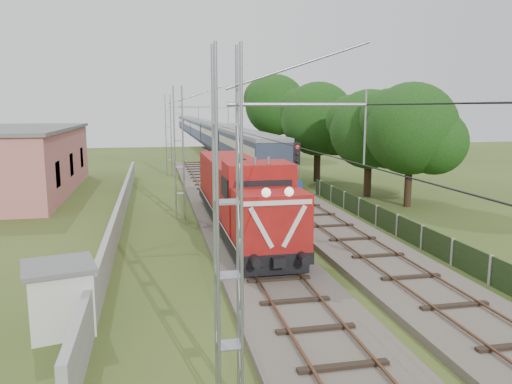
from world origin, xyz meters
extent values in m
plane|color=#34481B|center=(0.00, 0.00, 0.00)|extent=(140.00, 140.00, 0.00)
cube|color=#6B6054|center=(0.00, 7.00, 0.15)|extent=(4.20, 70.00, 0.30)
cube|color=black|center=(0.00, 7.00, 0.35)|extent=(2.40, 70.00, 0.10)
cube|color=brown|center=(-0.85, 7.00, 0.42)|extent=(0.08, 70.00, 0.05)
cube|color=brown|center=(0.85, 7.00, 0.42)|extent=(0.08, 70.00, 0.05)
cube|color=#6B6054|center=(5.00, 20.00, 0.15)|extent=(4.20, 80.00, 0.30)
cube|color=black|center=(5.00, 20.00, 0.35)|extent=(2.40, 80.00, 0.10)
cube|color=brown|center=(4.15, 20.00, 0.42)|extent=(0.08, 80.00, 0.05)
cube|color=brown|center=(5.85, 20.00, 0.42)|extent=(0.08, 80.00, 0.05)
cylinder|color=gray|center=(-1.50, -8.00, 6.80)|extent=(3.00, 0.08, 0.08)
cylinder|color=gray|center=(-1.50, 12.00, 6.80)|extent=(3.00, 0.08, 0.08)
cylinder|color=gray|center=(-1.50, 32.00, 6.80)|extent=(3.00, 0.08, 0.08)
cylinder|color=black|center=(0.00, 12.00, 5.50)|extent=(0.03, 70.00, 0.03)
cylinder|color=black|center=(0.00, 12.00, 6.80)|extent=(0.03, 70.00, 0.03)
cube|color=#9E9E99|center=(-6.50, 12.00, 0.75)|extent=(0.25, 40.00, 1.50)
cube|color=#BD6A66|center=(-15.00, 24.00, 2.50)|extent=(8.00, 20.00, 5.00)
cube|color=#606060|center=(-15.00, 24.00, 5.10)|extent=(8.40, 20.40, 0.25)
cube|color=black|center=(-11.05, 18.00, 2.20)|extent=(0.10, 1.60, 1.80)
cube|color=black|center=(-11.05, 24.00, 2.20)|extent=(0.10, 1.60, 1.80)
cube|color=black|center=(-11.05, 30.00, 2.20)|extent=(0.10, 1.60, 1.80)
cube|color=black|center=(8.00, 3.00, 0.60)|extent=(0.05, 32.00, 1.15)
cube|color=#9E9E99|center=(8.00, 18.00, 0.60)|extent=(0.12, 0.12, 1.20)
cube|color=black|center=(0.00, 7.92, 0.99)|extent=(2.93, 16.63, 0.49)
cube|color=black|center=(0.00, 2.54, 0.69)|extent=(2.15, 3.52, 0.49)
cube|color=black|center=(0.00, 13.30, 0.69)|extent=(2.15, 3.52, 0.49)
cube|color=black|center=(0.00, -0.29, 0.60)|extent=(2.54, 0.24, 0.34)
cube|color=#A11412|center=(0.00, 0.83, 2.36)|extent=(2.84, 2.45, 2.25)
sphere|color=white|center=(-0.44, -0.34, 3.63)|extent=(0.35, 0.35, 0.35)
sphere|color=white|center=(0.44, -0.34, 3.63)|extent=(0.35, 0.35, 0.35)
cube|color=silver|center=(-0.64, -0.41, 2.31)|extent=(0.98, 0.06, 1.64)
cube|color=silver|center=(0.64, -0.41, 2.31)|extent=(0.98, 0.06, 1.64)
cube|color=silver|center=(0.00, -0.41, 3.24)|extent=(2.64, 0.06, 0.18)
cube|color=#A11412|center=(0.00, 3.23, 2.80)|extent=(2.93, 2.35, 3.13)
cube|color=black|center=(0.00, 2.03, 3.29)|extent=(2.45, 0.06, 0.88)
cube|color=#A11412|center=(0.00, 10.32, 2.50)|extent=(2.74, 11.83, 2.54)
cylinder|color=black|center=(0.00, 7.34, 3.92)|extent=(0.43, 0.43, 0.39)
cylinder|color=gray|center=(-0.29, 2.45, 4.51)|extent=(0.12, 0.12, 0.34)
cylinder|color=gray|center=(0.29, 2.45, 4.51)|extent=(0.12, 0.12, 0.34)
cube|color=black|center=(5.00, 31.84, 0.92)|extent=(3.00, 22.77, 0.52)
cube|color=#2E3A4E|center=(5.00, 31.84, 2.57)|extent=(3.10, 22.77, 2.79)
cube|color=beige|center=(5.00, 31.84, 3.09)|extent=(3.15, 21.85, 0.78)
cube|color=slate|center=(5.00, 31.84, 4.12)|extent=(3.16, 22.77, 0.36)
cube|color=black|center=(5.00, 55.64, 0.92)|extent=(3.00, 22.77, 0.52)
cube|color=#2E3A4E|center=(5.00, 55.64, 2.57)|extent=(3.10, 22.77, 2.79)
cube|color=beige|center=(5.00, 55.64, 3.09)|extent=(3.15, 21.85, 0.78)
cube|color=slate|center=(5.00, 55.64, 4.12)|extent=(3.16, 22.77, 0.36)
cube|color=black|center=(5.00, 79.44, 0.92)|extent=(3.00, 22.77, 0.52)
cube|color=#2E3A4E|center=(5.00, 79.44, 2.57)|extent=(3.10, 22.77, 2.79)
cube|color=beige|center=(5.00, 79.44, 3.09)|extent=(3.15, 21.85, 0.78)
cube|color=slate|center=(5.00, 79.44, 4.12)|extent=(3.16, 22.77, 0.36)
cube|color=black|center=(5.00, 103.24, 0.92)|extent=(3.00, 22.77, 0.52)
cube|color=#2E3A4E|center=(5.00, 103.24, 2.57)|extent=(3.10, 22.77, 2.79)
cube|color=beige|center=(5.00, 103.24, 3.09)|extent=(3.15, 21.85, 0.78)
cube|color=slate|center=(5.00, 103.24, 4.12)|extent=(3.16, 22.77, 0.36)
cube|color=black|center=(5.00, 127.04, 0.92)|extent=(3.00, 22.77, 0.52)
cube|color=#2E3A4E|center=(5.00, 127.04, 2.57)|extent=(3.10, 22.77, 2.79)
cube|color=beige|center=(5.00, 127.04, 3.09)|extent=(3.15, 21.85, 0.78)
cube|color=slate|center=(5.00, 127.04, 4.12)|extent=(3.16, 22.77, 0.36)
cylinder|color=black|center=(2.65, 6.42, 2.51)|extent=(0.14, 0.14, 5.02)
cube|color=black|center=(2.65, 6.27, 4.42)|extent=(0.39, 0.30, 1.10)
sphere|color=red|center=(2.65, 6.15, 4.77)|extent=(0.18, 0.18, 0.18)
sphere|color=black|center=(2.65, 6.15, 4.42)|extent=(0.18, 0.18, 0.18)
sphere|color=black|center=(2.65, 6.15, 4.07)|extent=(0.18, 0.18, 0.18)
cube|color=navy|center=(2.70, 6.30, 2.81)|extent=(0.55, 0.18, 0.40)
cube|color=silver|center=(-7.40, -2.86, 0.98)|extent=(2.16, 2.16, 1.96)
cube|color=#606060|center=(-7.40, -2.86, 2.05)|extent=(2.49, 2.49, 0.13)
cylinder|color=#392517|center=(11.46, 17.09, 1.82)|extent=(0.56, 0.56, 3.64)
sphere|color=#10370F|center=(11.46, 17.09, 5.13)|extent=(5.96, 5.96, 5.96)
sphere|color=#10370F|center=(12.66, 16.20, 4.31)|extent=(4.17, 4.17, 4.17)
sphere|color=#10370F|center=(10.42, 18.13, 5.80)|extent=(3.87, 3.87, 3.87)
cylinder|color=#392517|center=(12.53, 12.85, 1.90)|extent=(0.49, 0.49, 3.79)
sphere|color=#10370F|center=(12.53, 12.85, 5.35)|extent=(6.21, 6.21, 6.21)
sphere|color=#10370F|center=(13.78, 11.92, 4.48)|extent=(4.35, 4.35, 4.35)
sphere|color=#10370F|center=(11.45, 13.94, 6.04)|extent=(4.04, 4.04, 4.04)
cylinder|color=#392517|center=(10.19, 25.38, 2.03)|extent=(0.61, 0.61, 4.06)
sphere|color=#10370F|center=(10.19, 25.38, 5.73)|extent=(6.65, 6.65, 6.65)
sphere|color=#10370F|center=(11.52, 24.38, 4.80)|extent=(4.65, 4.65, 4.65)
sphere|color=#10370F|center=(9.03, 26.54, 6.46)|extent=(4.32, 4.32, 4.32)
cylinder|color=#392517|center=(11.85, 48.25, 2.51)|extent=(0.59, 0.59, 5.01)
sphere|color=#10370F|center=(11.85, 48.25, 7.06)|extent=(8.20, 8.20, 8.20)
sphere|color=#10370F|center=(13.49, 47.02, 5.92)|extent=(5.74, 5.74, 5.74)
sphere|color=#10370F|center=(10.41, 49.69, 7.98)|extent=(5.33, 5.33, 5.33)
camera|label=1|loc=(-4.47, -18.11, 6.74)|focal=35.00mm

